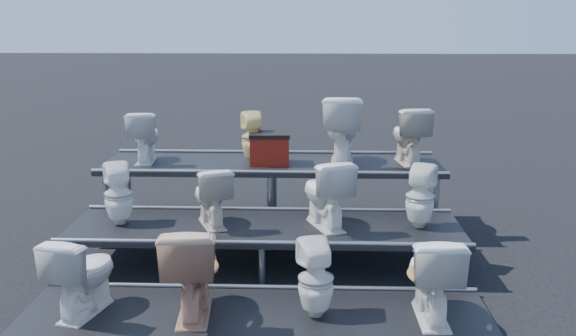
{
  "coord_description": "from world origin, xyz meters",
  "views": [
    {
      "loc": [
        0.47,
        -6.54,
        2.66
      ],
      "look_at": [
        0.24,
        0.1,
        1.07
      ],
      "focal_mm": 40.0,
      "sensor_mm": 36.0,
      "label": 1
    }
  ],
  "objects_px": {
    "toilet_0": "(83,273)",
    "toilet_3": "(432,276)",
    "toilet_1": "(192,269)",
    "toilet_4": "(118,194)",
    "toilet_11": "(409,135)",
    "red_crate": "(269,150)",
    "toilet_5": "(211,196)",
    "toilet_10": "(342,129)",
    "toilet_2": "(316,279)",
    "toilet_8": "(144,136)",
    "toilet_6": "(325,193)",
    "toilet_7": "(420,197)",
    "toilet_9": "(253,137)"
  },
  "relations": [
    {
      "from": "toilet_1",
      "to": "toilet_8",
      "type": "distance_m",
      "value": 2.89
    },
    {
      "from": "toilet_2",
      "to": "toilet_5",
      "type": "xyz_separation_m",
      "value": [
        -1.11,
        1.3,
        0.38
      ]
    },
    {
      "from": "toilet_6",
      "to": "toilet_11",
      "type": "height_order",
      "value": "toilet_11"
    },
    {
      "from": "toilet_2",
      "to": "toilet_11",
      "type": "relative_size",
      "value": 0.97
    },
    {
      "from": "toilet_0",
      "to": "toilet_2",
      "type": "relative_size",
      "value": 1.06
    },
    {
      "from": "toilet_11",
      "to": "toilet_1",
      "type": "bearing_deg",
      "value": 41.23
    },
    {
      "from": "toilet_4",
      "to": "toilet_10",
      "type": "bearing_deg",
      "value": -172.91
    },
    {
      "from": "toilet_3",
      "to": "toilet_5",
      "type": "xyz_separation_m",
      "value": [
        -2.12,
        1.3,
        0.33
      ]
    },
    {
      "from": "toilet_3",
      "to": "red_crate",
      "type": "relative_size",
      "value": 1.67
    },
    {
      "from": "toilet_7",
      "to": "toilet_8",
      "type": "height_order",
      "value": "toilet_8"
    },
    {
      "from": "toilet_5",
      "to": "toilet_2",
      "type": "bearing_deg",
      "value": 108.64
    },
    {
      "from": "toilet_5",
      "to": "toilet_11",
      "type": "height_order",
      "value": "toilet_11"
    },
    {
      "from": "toilet_0",
      "to": "toilet_10",
      "type": "height_order",
      "value": "toilet_10"
    },
    {
      "from": "toilet_5",
      "to": "toilet_10",
      "type": "height_order",
      "value": "toilet_10"
    },
    {
      "from": "toilet_0",
      "to": "toilet_8",
      "type": "distance_m",
      "value": 2.71
    },
    {
      "from": "toilet_6",
      "to": "toilet_4",
      "type": "bearing_deg",
      "value": -21.11
    },
    {
      "from": "red_crate",
      "to": "toilet_3",
      "type": "bearing_deg",
      "value": -61.48
    },
    {
      "from": "toilet_0",
      "to": "toilet_3",
      "type": "height_order",
      "value": "toilet_3"
    },
    {
      "from": "toilet_0",
      "to": "toilet_3",
      "type": "relative_size",
      "value": 0.94
    },
    {
      "from": "toilet_0",
      "to": "toilet_9",
      "type": "bearing_deg",
      "value": -102.23
    },
    {
      "from": "toilet_4",
      "to": "toilet_9",
      "type": "xyz_separation_m",
      "value": [
        1.34,
        1.3,
        0.38
      ]
    },
    {
      "from": "toilet_10",
      "to": "toilet_2",
      "type": "bearing_deg",
      "value": 85.56
    },
    {
      "from": "red_crate",
      "to": "toilet_11",
      "type": "bearing_deg",
      "value": -0.96
    },
    {
      "from": "red_crate",
      "to": "toilet_6",
      "type": "bearing_deg",
      "value": -64.84
    },
    {
      "from": "toilet_0",
      "to": "red_crate",
      "type": "xyz_separation_m",
      "value": [
        1.51,
        2.53,
        0.6
      ]
    },
    {
      "from": "toilet_2",
      "to": "toilet_11",
      "type": "distance_m",
      "value": 2.96
    },
    {
      "from": "toilet_3",
      "to": "toilet_5",
      "type": "bearing_deg",
      "value": -31.95
    },
    {
      "from": "toilet_4",
      "to": "toilet_2",
      "type": "bearing_deg",
      "value": 127.39
    },
    {
      "from": "toilet_5",
      "to": "toilet_6",
      "type": "distance_m",
      "value": 1.22
    },
    {
      "from": "toilet_2",
      "to": "toilet_8",
      "type": "bearing_deg",
      "value": -64.56
    },
    {
      "from": "toilet_11",
      "to": "toilet_0",
      "type": "bearing_deg",
      "value": 30.97
    },
    {
      "from": "toilet_0",
      "to": "toilet_11",
      "type": "xyz_separation_m",
      "value": [
        3.23,
        2.6,
        0.79
      ]
    },
    {
      "from": "toilet_10",
      "to": "toilet_11",
      "type": "height_order",
      "value": "toilet_10"
    },
    {
      "from": "toilet_4",
      "to": "toilet_7",
      "type": "relative_size",
      "value": 0.99
    },
    {
      "from": "toilet_2",
      "to": "toilet_8",
      "type": "distance_m",
      "value": 3.45
    },
    {
      "from": "toilet_1",
      "to": "toilet_4",
      "type": "distance_m",
      "value": 1.68
    },
    {
      "from": "toilet_0",
      "to": "toilet_5",
      "type": "xyz_separation_m",
      "value": [
        0.96,
        1.3,
        0.35
      ]
    },
    {
      "from": "toilet_5",
      "to": "toilet_8",
      "type": "distance_m",
      "value": 1.7
    },
    {
      "from": "toilet_9",
      "to": "toilet_6",
      "type": "bearing_deg",
      "value": 109.58
    },
    {
      "from": "toilet_5",
      "to": "toilet_10",
      "type": "bearing_deg",
      "value": -159.91
    },
    {
      "from": "toilet_4",
      "to": "toilet_3",
      "type": "bearing_deg",
      "value": 136.43
    },
    {
      "from": "toilet_6",
      "to": "toilet_8",
      "type": "relative_size",
      "value": 1.16
    },
    {
      "from": "toilet_0",
      "to": "toilet_6",
      "type": "bearing_deg",
      "value": -134.85
    },
    {
      "from": "toilet_3",
      "to": "red_crate",
      "type": "distance_m",
      "value": 3.03
    },
    {
      "from": "toilet_0",
      "to": "toilet_11",
      "type": "bearing_deg",
      "value": -126.91
    },
    {
      "from": "red_crate",
      "to": "toilet_4",
      "type": "bearing_deg",
      "value": -144.95
    },
    {
      "from": "toilet_3",
      "to": "toilet_7",
      "type": "xyz_separation_m",
      "value": [
        0.1,
        1.3,
        0.34
      ]
    },
    {
      "from": "toilet_5",
      "to": "toilet_8",
      "type": "xyz_separation_m",
      "value": [
        -1.03,
        1.3,
        0.4
      ]
    },
    {
      "from": "toilet_4",
      "to": "toilet_11",
      "type": "relative_size",
      "value": 0.93
    },
    {
      "from": "toilet_6",
      "to": "toilet_7",
      "type": "bearing_deg",
      "value": 158.89
    }
  ]
}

